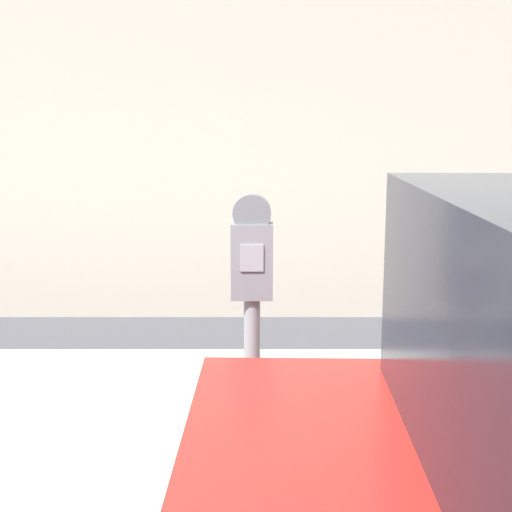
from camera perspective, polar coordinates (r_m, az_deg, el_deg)
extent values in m
cube|color=#ADAAA3|center=(4.85, 0.01, -13.42)|extent=(24.00, 2.80, 0.13)
cube|color=beige|center=(7.41, 0.11, 12.47)|extent=(24.00, 0.30, 4.52)
cylinder|color=gray|center=(3.58, 0.00, -11.90)|extent=(0.08, 0.08, 1.09)
cube|color=slate|center=(3.36, 0.00, -0.41)|extent=(0.20, 0.12, 0.36)
cube|color=gray|center=(3.30, 0.00, -0.16)|extent=(0.11, 0.01, 0.13)
cylinder|color=slate|center=(3.33, 0.00, 3.48)|extent=(0.18, 0.09, 0.18)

